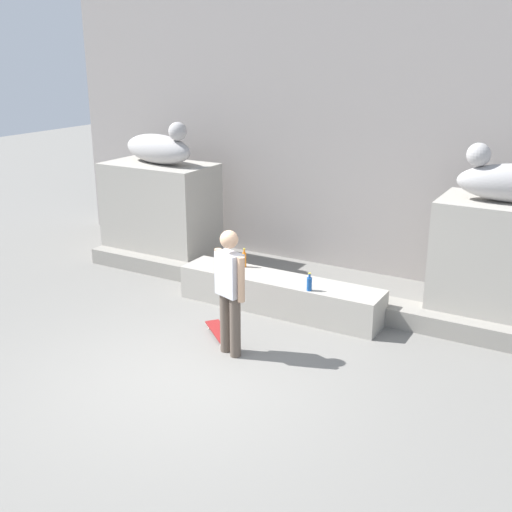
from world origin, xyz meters
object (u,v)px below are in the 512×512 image
(skater, at_px, (230,287))
(skateboard, at_px, (220,332))
(statue_reclining_left, at_px, (159,148))
(bottle_blue, at_px, (309,283))
(bottle_orange, at_px, (244,259))
(bottle_brown, at_px, (217,263))

(skater, height_order, skateboard, skater)
(statue_reclining_left, distance_m, bottle_blue, 4.10)
(bottle_orange, bearing_deg, statue_reclining_left, 158.94)
(skateboard, xyz_separation_m, bottle_blue, (0.88, 0.99, 0.56))
(statue_reclining_left, height_order, skater, statue_reclining_left)
(skater, bearing_deg, bottle_blue, -91.37)
(skateboard, height_order, bottle_orange, bottle_orange)
(skateboard, bearing_deg, skater, 178.19)
(skateboard, height_order, bottle_brown, bottle_brown)
(bottle_blue, bearing_deg, skateboard, -131.44)
(bottle_blue, height_order, bottle_brown, bottle_brown)
(bottle_brown, bearing_deg, bottle_blue, -1.37)
(skater, bearing_deg, skateboard, -23.37)
(bottle_brown, bearing_deg, skater, -51.45)
(statue_reclining_left, xyz_separation_m, skater, (3.12, -2.64, -1.18))
(bottle_blue, relative_size, bottle_brown, 0.82)
(skater, distance_m, bottle_orange, 1.97)
(skateboard, bearing_deg, statue_reclining_left, 0.09)
(skater, relative_size, bottle_brown, 5.18)
(statue_reclining_left, xyz_separation_m, bottle_brown, (2.02, -1.26, -1.45))
(skater, distance_m, skateboard, 1.01)
(statue_reclining_left, height_order, bottle_orange, statue_reclining_left)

